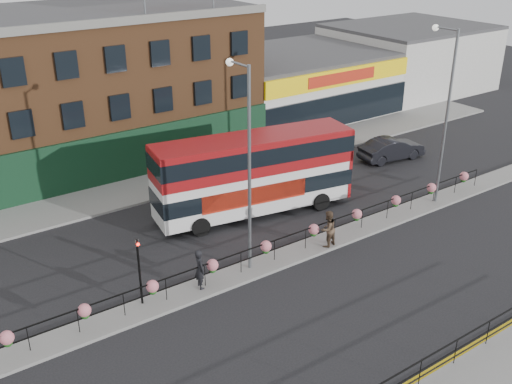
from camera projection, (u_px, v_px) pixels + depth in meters
ground at (290, 256)px, 30.44m from camera, size 120.00×120.00×0.00m
north_pavement at (177, 180)px, 39.34m from camera, size 60.00×4.00×0.15m
median at (290, 255)px, 30.41m from camera, size 60.00×1.60×0.15m
yellow_line_inner at (445, 360)px, 23.22m from camera, size 60.00×0.10×0.01m
yellow_line_outer at (448, 363)px, 23.09m from camera, size 60.00×0.10×0.01m
brick_building at (66, 88)px, 41.08m from camera, size 25.00×12.21×10.30m
supermarket at (294, 83)px, 52.58m from camera, size 15.00×12.25×5.30m
warehouse_east at (408, 57)px, 60.21m from camera, size 14.50×12.00×6.30m
median_railing at (290, 238)px, 30.01m from camera, size 30.04×0.56×1.23m
south_railing at (421, 367)px, 21.48m from camera, size 20.04×0.05×1.12m
double_decker_bus at (254, 167)px, 33.87m from camera, size 11.91×4.69×4.70m
car at (392, 149)px, 42.57m from camera, size 3.05×5.34×1.60m
pedestrian_a at (200, 269)px, 27.23m from camera, size 0.88×0.73×1.96m
pedestrian_b at (328, 229)px, 30.76m from camera, size 1.15×0.99×1.98m
lamp_column_west at (246, 153)px, 26.98m from camera, size 0.36×1.74×9.94m
lamp_column_east at (445, 103)px, 33.85m from camera, size 0.37×1.79×10.22m
traffic_light_median at (138, 258)px, 25.51m from camera, size 0.15×0.28×3.65m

